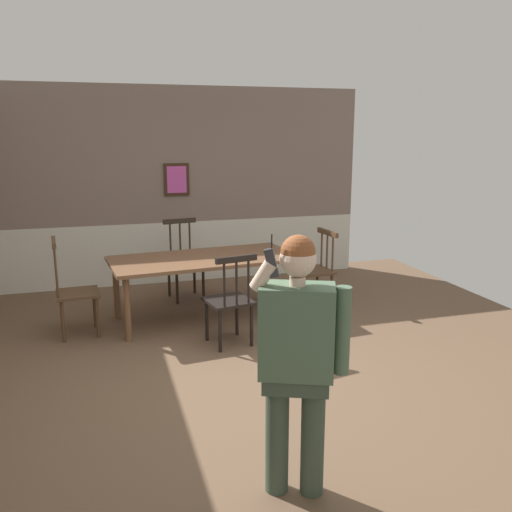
% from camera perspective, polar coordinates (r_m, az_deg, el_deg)
% --- Properties ---
extents(ground_plane, '(7.45, 7.45, 0.00)m').
position_cam_1_polar(ground_plane, '(4.91, -1.91, -12.73)').
color(ground_plane, brown).
extents(room_back_partition, '(5.38, 0.17, 2.75)m').
position_cam_1_polar(room_back_partition, '(7.80, -8.31, 6.91)').
color(room_back_partition, gray).
rests_on(room_back_partition, ground_plane).
extents(dining_table, '(2.19, 1.19, 0.73)m').
position_cam_1_polar(dining_table, '(6.22, -5.51, -0.77)').
color(dining_table, brown).
rests_on(dining_table, ground_plane).
extents(chair_near_window, '(0.50, 0.50, 1.02)m').
position_cam_1_polar(chair_near_window, '(7.08, -7.56, -0.59)').
color(chair_near_window, '#2D2319').
rests_on(chair_near_window, ground_plane).
extents(chair_by_doorway, '(0.51, 0.51, 0.96)m').
position_cam_1_polar(chair_by_doorway, '(5.46, -2.76, -4.68)').
color(chair_by_doorway, black).
rests_on(chair_by_doorway, ground_plane).
extents(chair_at_table_head, '(0.47, 0.47, 1.06)m').
position_cam_1_polar(chair_at_table_head, '(6.03, -18.71, -3.47)').
color(chair_at_table_head, '#513823').
rests_on(chair_at_table_head, ground_plane).
extents(chair_opposite_corner, '(0.51, 0.51, 0.93)m').
position_cam_1_polar(chair_opposite_corner, '(6.81, 6.19, -1.34)').
color(chair_opposite_corner, '#513823').
rests_on(chair_opposite_corner, ground_plane).
extents(person_figure, '(0.55, 0.38, 1.59)m').
position_cam_1_polar(person_figure, '(3.14, 4.41, -10.07)').
color(person_figure, '#3A493A').
rests_on(person_figure, ground_plane).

